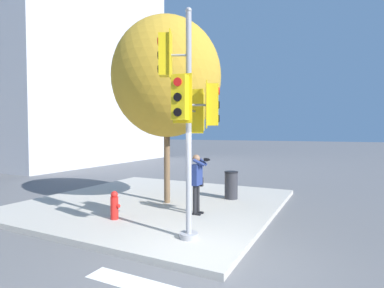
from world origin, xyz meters
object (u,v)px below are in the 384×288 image
at_px(fire_hydrant, 114,205).
at_px(trash_bin, 231,185).
at_px(person_photographer, 197,178).
at_px(traffic_signal_pole, 189,105).
at_px(street_tree, 167,78).

xyz_separation_m(fire_hydrant, trash_bin, (3.80, -2.01, 0.11)).
bearing_deg(fire_hydrant, person_photographer, -50.05).
distance_m(person_photographer, trash_bin, 2.39).
bearing_deg(fire_hydrant, traffic_signal_pole, -98.97).
bearing_deg(person_photographer, trash_bin, -5.85).
xyz_separation_m(traffic_signal_pole, trash_bin, (4.19, 0.47, -2.47)).
relative_size(person_photographer, trash_bin, 1.77).
distance_m(street_tree, trash_bin, 4.34).
height_order(street_tree, trash_bin, street_tree).
height_order(traffic_signal_pole, fire_hydrant, traffic_signal_pole).
relative_size(fire_hydrant, trash_bin, 0.79).
height_order(person_photographer, trash_bin, person_photographer).
bearing_deg(person_photographer, fire_hydrant, 129.95).
height_order(person_photographer, fire_hydrant, person_photographer).
relative_size(traffic_signal_pole, fire_hydrant, 6.60).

